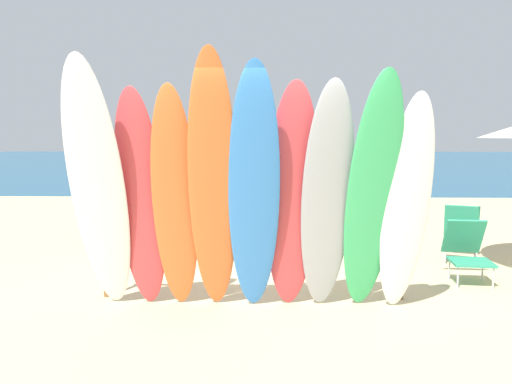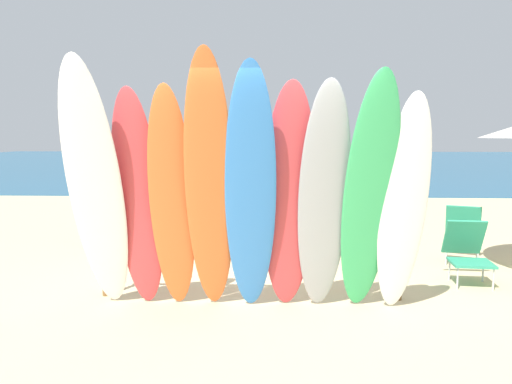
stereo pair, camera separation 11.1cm
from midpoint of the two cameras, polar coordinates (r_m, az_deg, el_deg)
name	(u,v)px [view 2 (the right image)]	position (r m, az deg, el deg)	size (l,w,h in m)	color
ground	(269,182)	(19.51, 1.69, 1.23)	(60.00, 60.00, 0.00)	#D3BC8C
ocean_water	(272,161)	(34.63, 2.01, 3.69)	(60.00, 40.00, 0.02)	#235B7F
surfboard_rack	(250,248)	(5.58, -0.13, -6.70)	(3.57, 0.07, 0.75)	brown
surfboard_white_0	(96,191)	(5.14, -18.03, 0.11)	(0.57, 0.08, 2.79)	white
surfboard_red_1	(138,202)	(5.19, -13.30, -1.21)	(0.50, 0.08, 2.44)	#D13D42
surfboard_orange_2	(172,203)	(5.02, -9.38, -1.31)	(0.47, 0.06, 2.49)	orange
surfboard_orange_3	(210,190)	(4.83, -4.92, 0.29)	(0.50, 0.08, 2.84)	orange
surfboard_blue_4	(250,195)	(4.81, -0.01, -0.37)	(0.52, 0.07, 2.71)	#337AD1
surfboard_red_5	(289,201)	(5.00, 4.60, -1.02)	(0.55, 0.07, 2.50)	#D13D42
surfboard_grey_6	(324,201)	(4.96, 8.71, -1.13)	(0.53, 0.08, 2.52)	#999EA3
surfboard_green_7	(369,199)	(4.97, 13.97, -0.78)	(0.53, 0.08, 2.64)	#38B266
surfboard_white_8	(403,208)	(5.09, 17.77, -1.87)	(0.48, 0.08, 2.40)	white
beachgoer_near_rack	(193,180)	(10.42, -7.28, 1.46)	(0.61, 0.26, 1.63)	tan
beachgoer_midbeach	(102,193)	(8.13, -17.52, -0.06)	(0.62, 0.31, 1.69)	tan
beach_chair_red	(463,233)	(7.90, 23.83, -4.47)	(0.69, 0.78, 0.83)	#B7B7BC
beach_chair_blue	(467,249)	(6.84, 24.35, -6.27)	(0.56, 0.77, 0.80)	#B7B7BC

